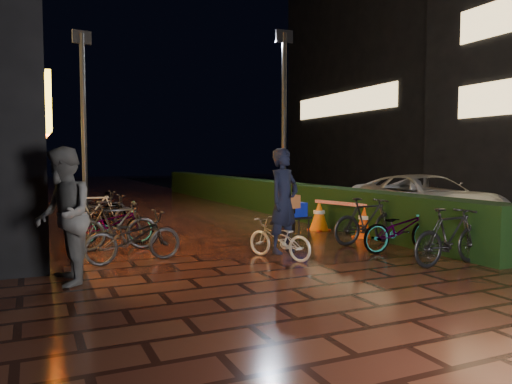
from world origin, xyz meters
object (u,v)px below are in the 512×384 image
bystander_person (63,216)px  cyclist (282,218)px  van (426,199)px  cart_assembly (295,211)px  traffic_barrier (341,218)px

bystander_person → cyclist: 3.56m
van → cyclist: (-5.55, -2.47, 0.06)m
bystander_person → cart_assembly: bystander_person is taller
cyclist → cart_assembly: size_ratio=1.78×
cyclist → cart_assembly: 2.60m
bystander_person → van: bystander_person is taller
cart_assembly → van: bearing=4.5°
van → cart_assembly: van is taller
cyclist → cart_assembly: cyclist is taller
bystander_person → cyclist: (3.53, 0.31, -0.24)m
cart_assembly → traffic_barrier: bearing=-6.7°
bystander_person → traffic_barrier: 6.57m
bystander_person → cart_assembly: size_ratio=1.77×
bystander_person → cart_assembly: (4.99, 2.47, -0.40)m
bystander_person → cyclist: size_ratio=1.00×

